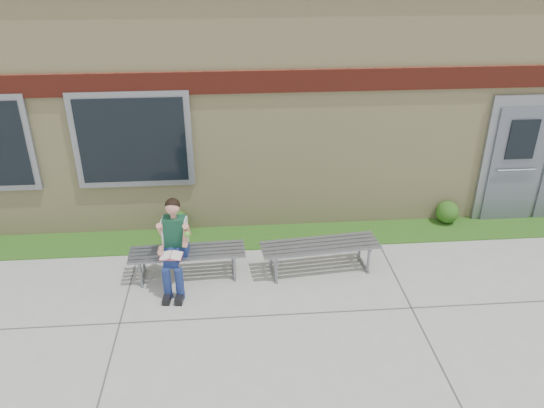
{
  "coord_description": "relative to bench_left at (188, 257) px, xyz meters",
  "views": [
    {
      "loc": [
        -1.42,
        -5.24,
        4.63
      ],
      "look_at": [
        -0.86,
        1.7,
        1.1
      ],
      "focal_mm": 35.0,
      "sensor_mm": 36.0,
      "label": 1
    }
  ],
  "objects": [
    {
      "name": "ground",
      "position": [
        2.14,
        -1.55,
        -0.34
      ],
      "size": [
        80.0,
        80.0,
        0.0
      ],
      "primitive_type": "plane",
      "color": "#9E9E99",
      "rests_on": "ground"
    },
    {
      "name": "grass_strip",
      "position": [
        2.14,
        1.05,
        -0.33
      ],
      "size": [
        16.0,
        0.8,
        0.02
      ],
      "primitive_type": "cube",
      "color": "#2E5215",
      "rests_on": "ground"
    },
    {
      "name": "school_building",
      "position": [
        2.14,
        4.44,
        1.76
      ],
      "size": [
        16.2,
        6.22,
        4.2
      ],
      "color": "beige",
      "rests_on": "ground"
    },
    {
      "name": "bench_left",
      "position": [
        0.0,
        0.0,
        0.0
      ],
      "size": [
        1.73,
        0.54,
        0.44
      ],
      "rotation": [
        0.0,
        0.0,
        0.04
      ],
      "color": "slate",
      "rests_on": "ground"
    },
    {
      "name": "bench_right",
      "position": [
        2.0,
        -0.0,
        0.02
      ],
      "size": [
        1.83,
        0.68,
        0.47
      ],
      "rotation": [
        0.0,
        0.0,
        0.1
      ],
      "color": "slate",
      "rests_on": "ground"
    },
    {
      "name": "girl",
      "position": [
        -0.15,
        -0.2,
        0.36
      ],
      "size": [
        0.48,
        0.84,
        1.35
      ],
      "rotation": [
        0.0,
        0.0,
        -0.11
      ],
      "color": "navy",
      "rests_on": "ground"
    },
    {
      "name": "shrub_mid",
      "position": [
        -0.28,
        1.3,
        -0.11
      ],
      "size": [
        0.42,
        0.42,
        0.42
      ],
      "primitive_type": "sphere",
      "color": "#2E5215",
      "rests_on": "grass_strip"
    },
    {
      "name": "shrub_east",
      "position": [
        4.52,
        1.3,
        -0.12
      ],
      "size": [
        0.4,
        0.4,
        0.4
      ],
      "primitive_type": "sphere",
      "color": "#2E5215",
      "rests_on": "grass_strip"
    }
  ]
}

